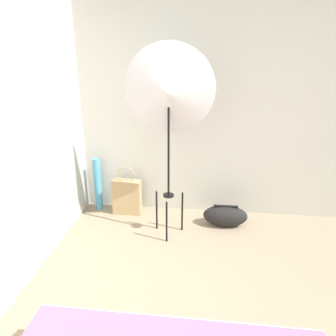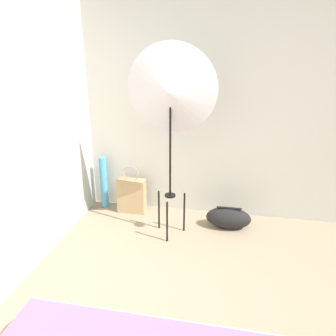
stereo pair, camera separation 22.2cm
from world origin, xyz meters
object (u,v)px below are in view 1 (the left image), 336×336
(tote_bag, at_px, (127,197))
(photo_umbrella, at_px, (169,92))
(paper_roll, at_px, (98,184))
(duffel_bag, at_px, (225,216))

(tote_bag, bearing_deg, photo_umbrella, -36.27)
(tote_bag, relative_size, paper_roll, 0.90)
(photo_umbrella, distance_m, paper_roll, 1.61)
(photo_umbrella, height_order, duffel_bag, photo_umbrella)
(photo_umbrella, relative_size, paper_roll, 2.99)
(photo_umbrella, bearing_deg, tote_bag, 143.73)
(tote_bag, xyz_separation_m, duffel_bag, (1.19, -0.17, -0.10))
(tote_bag, bearing_deg, paper_roll, 169.72)
(duffel_bag, bearing_deg, paper_roll, 171.48)
(tote_bag, bearing_deg, duffel_bag, -7.95)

